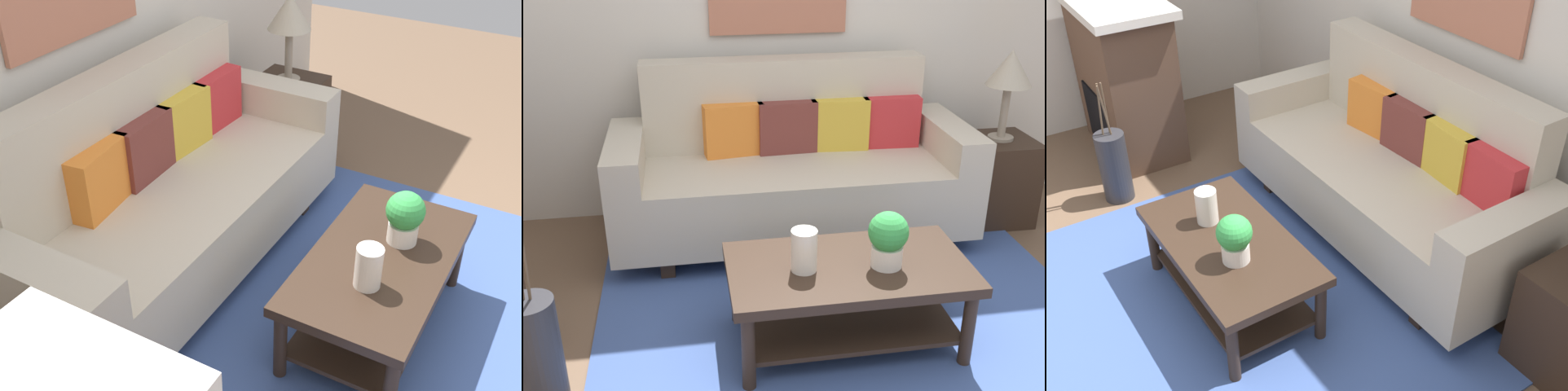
{
  "view_description": "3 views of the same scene",
  "coord_description": "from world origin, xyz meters",
  "views": [
    {
      "loc": [
        -2.33,
        -0.11,
        2.26
      ],
      "look_at": [
        -0.23,
        1.08,
        0.69
      ],
      "focal_mm": 44.63,
      "sensor_mm": 36.0,
      "label": 1
    },
    {
      "loc": [
        -0.75,
        -1.81,
        1.87
      ],
      "look_at": [
        -0.24,
        1.27,
        0.46
      ],
      "focal_mm": 42.91,
      "sensor_mm": 36.0,
      "label": 2
    },
    {
      "loc": [
        2.33,
        -0.54,
        2.48
      ],
      "look_at": [
        -0.11,
        1.07,
        0.48
      ],
      "focal_mm": 43.56,
      "sensor_mm": 36.0,
      "label": 3
    }
  ],
  "objects": [
    {
      "name": "side_table",
      "position": [
        1.25,
        1.7,
        0.28
      ],
      "size": [
        0.44,
        0.44,
        0.56
      ],
      "primitive_type": "cube",
      "color": "#332319",
      "rests_on": "ground_plane"
    },
    {
      "name": "throw_pillow_maroon",
      "position": [
        -0.12,
        1.81,
        0.68
      ],
      "size": [
        0.37,
        0.14,
        0.32
      ],
      "primitive_type": "cube",
      "rotation": [
        0.0,
        0.0,
        0.05
      ],
      "color": "brown",
      "rests_on": "couch"
    },
    {
      "name": "throw_pillow_orange",
      "position": [
        -0.45,
        1.81,
        0.68
      ],
      "size": [
        0.37,
        0.17,
        0.32
      ],
      "primitive_type": "cube",
      "rotation": [
        0.0,
        0.0,
        0.13
      ],
      "color": "orange",
      "rests_on": "couch"
    },
    {
      "name": "potted_plant_tabletop",
      "position": [
        0.1,
        0.51,
        0.57
      ],
      "size": [
        0.18,
        0.18,
        0.26
      ],
      "color": "white",
      "rests_on": "coffee_table"
    },
    {
      "name": "throw_pillow_mustard",
      "position": [
        0.21,
        1.81,
        0.68
      ],
      "size": [
        0.37,
        0.15,
        0.32
      ],
      "primitive_type": "cube",
      "rotation": [
        0.0,
        0.0,
        -0.08
      ],
      "color": "gold",
      "rests_on": "couch"
    },
    {
      "name": "throw_pillow_crimson",
      "position": [
        0.54,
        1.81,
        0.68
      ],
      "size": [
        0.37,
        0.14,
        0.32
      ],
      "primitive_type": "cube",
      "rotation": [
        0.0,
        0.0,
        -0.05
      ],
      "color": "red",
      "rests_on": "couch"
    },
    {
      "name": "table_lamp",
      "position": [
        1.25,
        1.7,
        0.99
      ],
      "size": [
        0.28,
        0.28,
        0.57
      ],
      "color": "gray",
      "rests_on": "side_table"
    },
    {
      "name": "area_rug",
      "position": [
        0.0,
        0.5,
        0.01
      ],
      "size": [
        2.5,
        2.18,
        0.01
      ],
      "primitive_type": "cube",
      "color": "#3D5693",
      "rests_on": "ground_plane"
    },
    {
      "name": "coffee_table",
      "position": [
        -0.06,
        0.55,
        0.31
      ],
      "size": [
        1.1,
        0.6,
        0.43
      ],
      "color": "#332319",
      "rests_on": "ground_plane"
    },
    {
      "name": "couch",
      "position": [
        -0.12,
        1.68,
        0.43
      ],
      "size": [
        2.14,
        0.84,
        1.08
      ],
      "color": "beige",
      "rests_on": "ground_plane"
    },
    {
      "name": "ground_plane",
      "position": [
        0.0,
        0.0,
        0.0
      ],
      "size": [
        9.16,
        9.16,
        0.0
      ],
      "primitive_type": "plane",
      "color": "brown"
    },
    {
      "name": "tabletop_vase",
      "position": [
        -0.27,
        0.53,
        0.53
      ],
      "size": [
        0.12,
        0.12,
        0.2
      ],
      "primitive_type": "cylinder",
      "color": "white",
      "rests_on": "coffee_table"
    }
  ]
}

